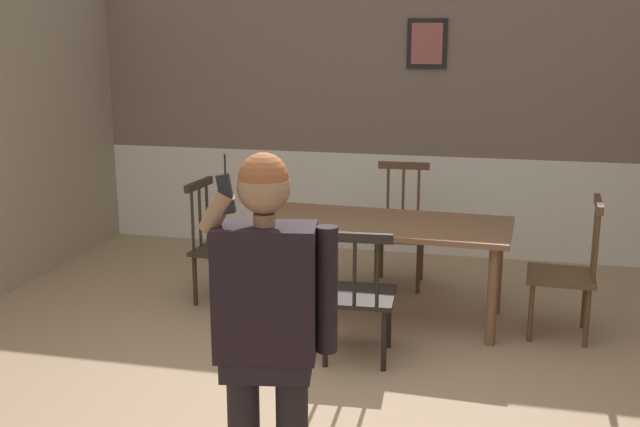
% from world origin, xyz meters
% --- Properties ---
extents(room_back_partition, '(6.13, 0.17, 2.82)m').
position_xyz_m(room_back_partition, '(0.00, 3.66, 1.36)').
color(room_back_partition, '#756056').
rests_on(room_back_partition, ground_plane).
extents(dining_table, '(1.92, 0.94, 0.75)m').
position_xyz_m(dining_table, '(0.11, 1.82, 0.66)').
color(dining_table, brown).
rests_on(dining_table, ground_plane).
extents(chair_near_window, '(0.45, 0.45, 1.04)m').
position_xyz_m(chair_near_window, '(0.14, 2.63, 0.48)').
color(chair_near_window, '#513823').
rests_on(chair_near_window, ground_plane).
extents(chair_by_doorway, '(0.46, 0.46, 0.98)m').
position_xyz_m(chair_by_doorway, '(-1.22, 1.88, 0.46)').
color(chair_by_doorway, '#2D2319').
rests_on(chair_by_doorway, ground_plane).
extents(chair_at_table_head, '(0.50, 0.50, 0.92)m').
position_xyz_m(chair_at_table_head, '(0.07, 1.00, 0.45)').
color(chair_at_table_head, black).
rests_on(chair_at_table_head, ground_plane).
extents(chair_opposite_corner, '(0.49, 0.49, 1.01)m').
position_xyz_m(chair_opposite_corner, '(1.44, 1.76, 0.48)').
color(chair_opposite_corner, '#513823').
rests_on(chair_opposite_corner, ground_plane).
extents(person_figure, '(0.57, 0.30, 1.67)m').
position_xyz_m(person_figure, '(0.02, -0.80, 0.96)').
color(person_figure, black).
rests_on(person_figure, ground_plane).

